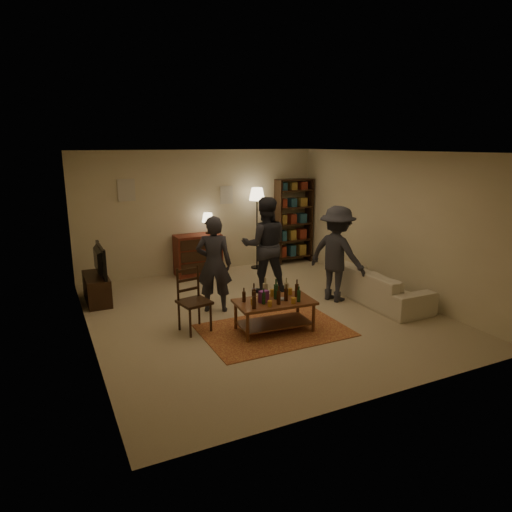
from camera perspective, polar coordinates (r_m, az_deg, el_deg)
floor at (r=7.89m, az=0.58°, el=-7.11°), size 6.00×6.00×0.00m
room_shell at (r=9.99m, az=-10.45°, el=7.84°), size 6.00×6.00×6.00m
rug at (r=7.19m, az=2.29°, el=-9.25°), size 2.20×1.50×0.01m
coffee_table at (r=7.03m, az=2.25°, el=-6.10°), size 1.24×0.74×0.83m
dining_chair at (r=7.09m, az=-7.99°, el=-5.11°), size 0.52×0.52×1.01m
tv_stand at (r=8.79m, az=-19.31°, el=-3.05°), size 0.40×1.00×1.06m
dresser at (r=10.09m, az=-7.22°, el=0.30°), size 1.00×0.50×1.36m
bookshelf at (r=11.03m, az=4.71°, el=4.48°), size 0.90×0.34×2.02m
floor_lamp at (r=10.35m, az=0.12°, el=7.03°), size 0.36×0.36×1.86m
sofa at (r=8.64m, az=15.03°, el=-3.58°), size 0.81×2.08×0.61m
person_left at (r=7.78m, az=-5.28°, el=-1.02°), size 0.72×0.61×1.67m
person_right at (r=8.77m, az=1.12°, el=1.37°), size 1.09×0.97×1.85m
person_by_sofa at (r=8.42m, az=10.07°, el=0.25°), size 1.02×1.29×1.75m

